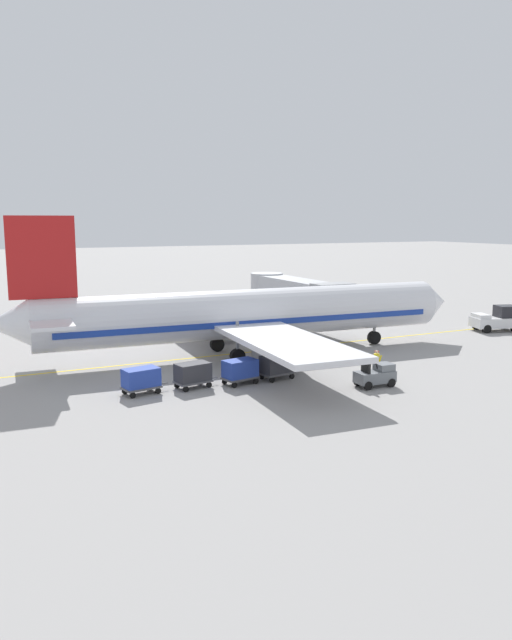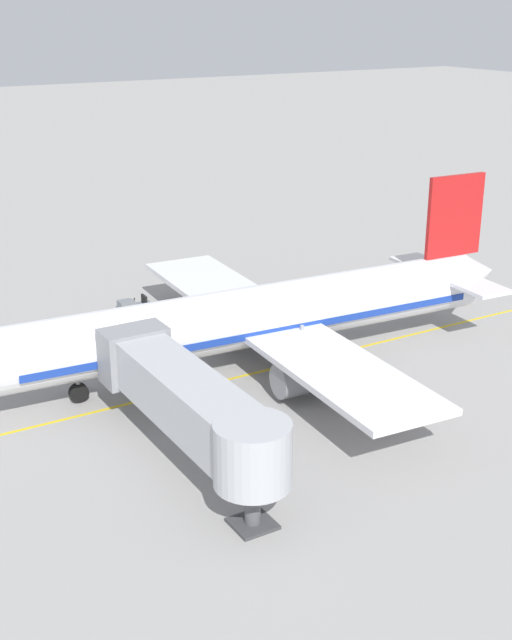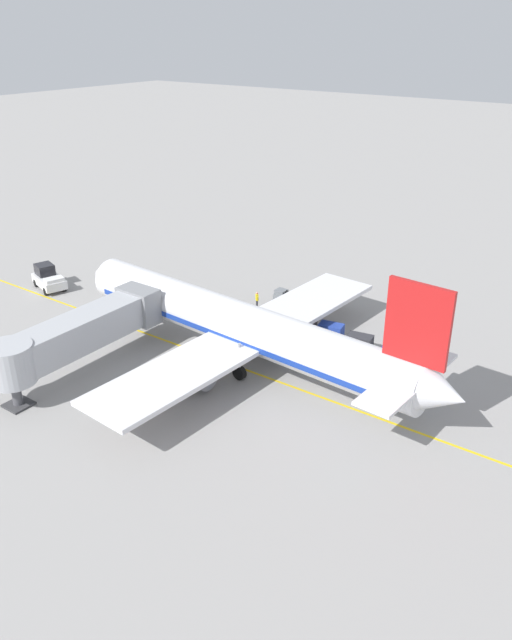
# 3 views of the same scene
# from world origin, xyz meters

# --- Properties ---
(ground_plane) EXTENTS (400.00, 400.00, 0.00)m
(ground_plane) POSITION_xyz_m (0.00, 0.00, 0.00)
(ground_plane) COLOR gray
(gate_lead_in_line) EXTENTS (0.24, 80.00, 0.01)m
(gate_lead_in_line) POSITION_xyz_m (0.00, 0.00, 0.00)
(gate_lead_in_line) COLOR gold
(gate_lead_in_line) RESTS_ON ground
(parked_airliner) EXTENTS (30.27, 37.34, 10.63)m
(parked_airliner) POSITION_xyz_m (0.97, -1.28, 3.19)
(parked_airliner) COLOR silver
(parked_airliner) RESTS_ON ground
(jet_bridge) EXTENTS (15.17, 3.50, 4.98)m
(jet_bridge) POSITION_xyz_m (-7.83, 7.90, 3.46)
(jet_bridge) COLOR #A8AAAF
(jet_bridge) RESTS_ON ground
(pushback_tractor) EXTENTS (3.40, 4.85, 2.40)m
(pushback_tractor) POSITION_xyz_m (1.73, 24.45, 1.10)
(pushback_tractor) COLOR silver
(pushback_tractor) RESTS_ON ground
(baggage_tug_lead) EXTENTS (1.35, 2.53, 1.62)m
(baggage_tug_lead) POSITION_xyz_m (12.66, 2.08, 0.71)
(baggage_tug_lead) COLOR slate
(baggage_tug_lead) RESTS_ON ground
(baggage_cart_front) EXTENTS (1.66, 2.97, 1.58)m
(baggage_cart_front) POSITION_xyz_m (8.34, -2.66, 0.95)
(baggage_cart_front) COLOR #4C4C51
(baggage_cart_front) RESTS_ON ground
(baggage_cart_second_in_train) EXTENTS (1.66, 2.97, 1.58)m
(baggage_cart_second_in_train) POSITION_xyz_m (8.42, -5.35, 0.95)
(baggage_cart_second_in_train) COLOR #4C4C51
(baggage_cart_second_in_train) RESTS_ON ground
(baggage_cart_third_in_train) EXTENTS (1.66, 2.97, 1.58)m
(baggage_cart_third_in_train) POSITION_xyz_m (7.95, -8.37, 0.95)
(baggage_cart_third_in_train) COLOR #4C4C51
(baggage_cart_third_in_train) RESTS_ON ground
(baggage_cart_tail_end) EXTENTS (1.66, 2.97, 1.58)m
(baggage_cart_tail_end) POSITION_xyz_m (7.87, -11.62, 0.95)
(baggage_cart_tail_end) COLOR #4C4C51
(baggage_cart_tail_end) RESTS_ON ground
(ground_crew_wing_walker) EXTENTS (0.56, 0.59, 1.69)m
(ground_crew_wing_walker) POSITION_xyz_m (10.29, 3.90, 0.95)
(ground_crew_wing_walker) COLOR #232328
(ground_crew_wing_walker) RESTS_ON ground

